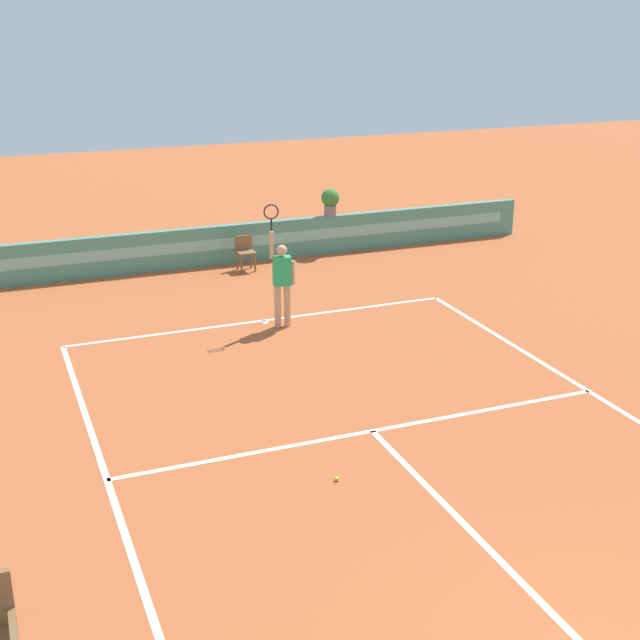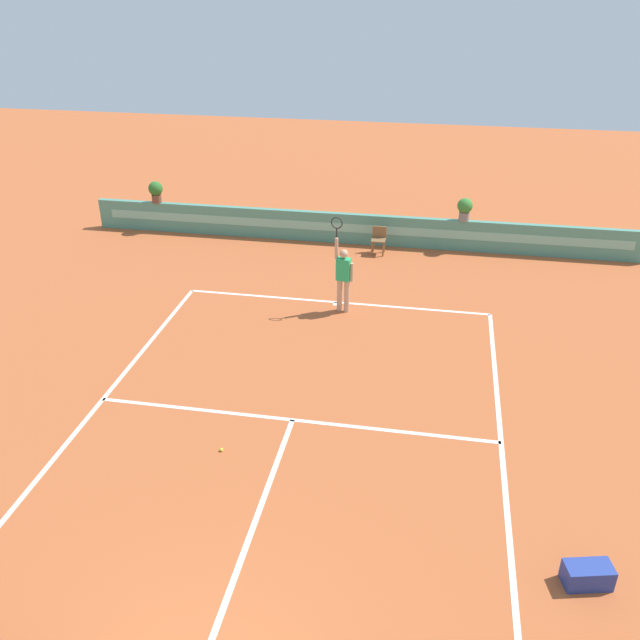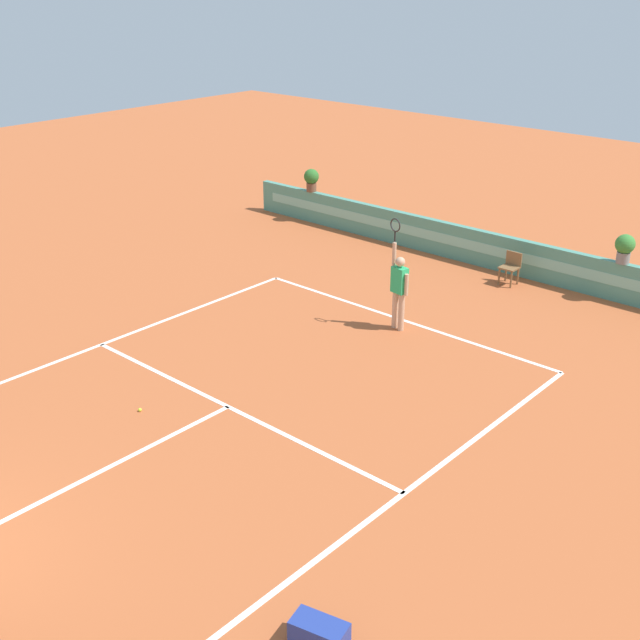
{
  "view_description": "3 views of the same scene",
  "coord_description": "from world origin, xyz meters",
  "px_view_note": "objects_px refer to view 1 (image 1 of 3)",
  "views": [
    {
      "loc": [
        -5.35,
        -4.92,
        6.35
      ],
      "look_at": [
        0.11,
        8.91,
        1.0
      ],
      "focal_mm": 49.85,
      "sensor_mm": 36.0,
      "label": 1
    },
    {
      "loc": [
        2.56,
        -4.52,
        8.15
      ],
      "look_at": [
        0.11,
        8.91,
        1.0
      ],
      "focal_mm": 38.12,
      "sensor_mm": 36.0,
      "label": 2
    },
    {
      "loc": [
        10.09,
        -2.36,
        7.66
      ],
      "look_at": [
        0.11,
        8.91,
        1.0
      ],
      "focal_mm": 45.13,
      "sensor_mm": 36.0,
      "label": 3
    }
  ],
  "objects_px": {
    "ball_kid_chair": "(245,251)",
    "potted_plant_right": "(330,200)",
    "tennis_player": "(282,278)",
    "tennis_ball_near_baseline": "(337,479)"
  },
  "relations": [
    {
      "from": "ball_kid_chair",
      "to": "potted_plant_right",
      "type": "xyz_separation_m",
      "value": [
        2.59,
        0.73,
        0.93
      ]
    },
    {
      "from": "tennis_player",
      "to": "tennis_ball_near_baseline",
      "type": "relative_size",
      "value": 38.01
    },
    {
      "from": "tennis_ball_near_baseline",
      "to": "ball_kid_chair",
      "type": "bearing_deg",
      "value": 79.87
    },
    {
      "from": "ball_kid_chair",
      "to": "tennis_ball_near_baseline",
      "type": "distance_m",
      "value": 10.64
    },
    {
      "from": "ball_kid_chair",
      "to": "tennis_player",
      "type": "xyz_separation_m",
      "value": [
        -0.5,
        -4.24,
        0.57
      ]
    },
    {
      "from": "tennis_player",
      "to": "ball_kid_chair",
      "type": "bearing_deg",
      "value": 83.27
    },
    {
      "from": "ball_kid_chair",
      "to": "tennis_player",
      "type": "bearing_deg",
      "value": -96.73
    },
    {
      "from": "tennis_player",
      "to": "tennis_ball_near_baseline",
      "type": "bearing_deg",
      "value": -102.41
    },
    {
      "from": "ball_kid_chair",
      "to": "tennis_ball_near_baseline",
      "type": "height_order",
      "value": "ball_kid_chair"
    },
    {
      "from": "ball_kid_chair",
      "to": "tennis_player",
      "type": "distance_m",
      "value": 4.31
    }
  ]
}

